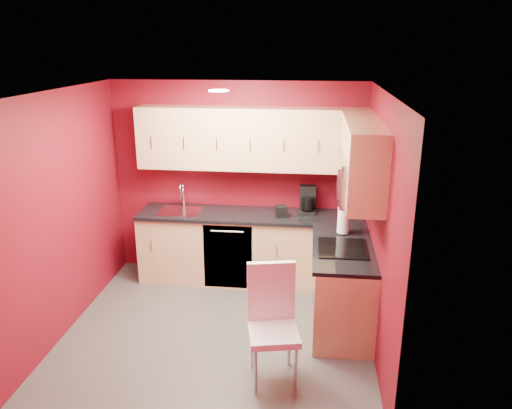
% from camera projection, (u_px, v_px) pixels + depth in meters
% --- Properties ---
extents(floor, '(3.20, 3.20, 0.00)m').
position_uv_depth(floor, '(219.00, 329.00, 5.37)').
color(floor, '#44423F').
rests_on(floor, ground).
extents(ceiling, '(3.20, 3.20, 0.00)m').
position_uv_depth(ceiling, '(213.00, 92.00, 4.59)').
color(ceiling, white).
rests_on(ceiling, wall_back).
extents(wall_back, '(3.20, 0.00, 3.20)m').
position_uv_depth(wall_back, '(238.00, 180.00, 6.40)').
color(wall_back, maroon).
rests_on(wall_back, floor).
extents(wall_front, '(3.20, 0.00, 3.20)m').
position_uv_depth(wall_front, '(176.00, 290.00, 3.56)').
color(wall_front, maroon).
rests_on(wall_front, floor).
extents(wall_left, '(0.00, 3.00, 3.00)m').
position_uv_depth(wall_left, '(64.00, 213.00, 5.15)').
color(wall_left, maroon).
rests_on(wall_left, floor).
extents(wall_right, '(0.00, 3.00, 3.00)m').
position_uv_depth(wall_right, '(379.00, 226.00, 4.81)').
color(wall_right, maroon).
rests_on(wall_right, floor).
extents(base_cabinets_back, '(2.80, 0.60, 0.87)m').
position_uv_depth(base_cabinets_back, '(251.00, 249.00, 6.34)').
color(base_cabinets_back, '#DBB67D').
rests_on(base_cabinets_back, floor).
extents(base_cabinets_right, '(0.60, 1.30, 0.87)m').
position_uv_depth(base_cabinets_right, '(342.00, 288.00, 5.33)').
color(base_cabinets_right, '#DBB67D').
rests_on(base_cabinets_right, floor).
extents(countertop_back, '(2.80, 0.63, 0.04)m').
position_uv_depth(countertop_back, '(251.00, 215.00, 6.19)').
color(countertop_back, black).
rests_on(countertop_back, base_cabinets_back).
extents(countertop_right, '(0.63, 1.27, 0.04)m').
position_uv_depth(countertop_right, '(343.00, 249.00, 5.17)').
color(countertop_right, black).
rests_on(countertop_right, base_cabinets_right).
extents(upper_cabinets_back, '(2.80, 0.35, 0.75)m').
position_uv_depth(upper_cabinets_back, '(252.00, 139.00, 6.03)').
color(upper_cabinets_back, tan).
rests_on(upper_cabinets_back, wall_back).
extents(upper_cabinets_right, '(0.35, 1.55, 0.75)m').
position_uv_depth(upper_cabinets_right, '(361.00, 151.00, 5.04)').
color(upper_cabinets_right, tan).
rests_on(upper_cabinets_right, wall_right).
extents(microwave, '(0.42, 0.76, 0.42)m').
position_uv_depth(microwave, '(359.00, 179.00, 4.89)').
color(microwave, silver).
rests_on(microwave, upper_cabinets_right).
extents(cooktop, '(0.50, 0.55, 0.01)m').
position_uv_depth(cooktop, '(343.00, 248.00, 5.13)').
color(cooktop, black).
rests_on(cooktop, countertop_right).
extents(sink, '(0.52, 0.42, 0.35)m').
position_uv_depth(sink, '(180.00, 208.00, 6.29)').
color(sink, silver).
rests_on(sink, countertop_back).
extents(dishwasher_front, '(0.60, 0.02, 0.82)m').
position_uv_depth(dishwasher_front, '(228.00, 257.00, 6.10)').
color(dishwasher_front, black).
rests_on(dishwasher_front, base_cabinets_back).
extents(downlight, '(0.20, 0.20, 0.01)m').
position_uv_depth(downlight, '(219.00, 91.00, 4.88)').
color(downlight, white).
rests_on(downlight, ceiling).
extents(coffee_maker, '(0.21, 0.27, 0.33)m').
position_uv_depth(coffee_maker, '(307.00, 200.00, 6.17)').
color(coffee_maker, black).
rests_on(coffee_maker, countertop_back).
extents(napkin_holder, '(0.16, 0.16, 0.14)m').
position_uv_depth(napkin_holder, '(281.00, 211.00, 6.06)').
color(napkin_holder, black).
rests_on(napkin_holder, countertop_back).
extents(paper_towel, '(0.22, 0.22, 0.30)m').
position_uv_depth(paper_towel, '(343.00, 220.00, 5.51)').
color(paper_towel, white).
rests_on(paper_towel, countertop_right).
extents(dining_chair, '(0.52, 0.53, 1.07)m').
position_uv_depth(dining_chair, '(273.00, 327.00, 4.41)').
color(dining_chair, white).
rests_on(dining_chair, floor).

